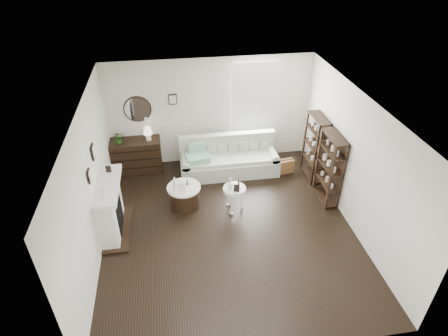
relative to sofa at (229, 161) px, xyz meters
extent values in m
plane|color=black|center=(-0.35, -2.07, -0.31)|extent=(5.50, 5.50, 0.00)
plane|color=white|center=(-0.35, -2.07, 2.39)|extent=(5.50, 5.50, 0.00)
plane|color=silver|center=(-0.35, 0.68, 1.04)|extent=(5.00, 0.00, 5.00)
plane|color=silver|center=(-0.35, -4.82, 1.04)|extent=(5.00, 0.00, 5.00)
plane|color=silver|center=(-2.85, -2.07, 1.04)|extent=(0.00, 5.50, 5.50)
plane|color=silver|center=(2.15, -2.07, 1.04)|extent=(0.00, 5.50, 5.50)
cube|color=white|center=(0.75, 0.66, 1.29)|extent=(1.00, 0.02, 1.80)
cube|color=white|center=(0.75, 0.60, 1.29)|extent=(1.15, 0.02, 1.90)
cylinder|color=silver|center=(-2.10, 0.65, 1.24)|extent=(0.60, 0.03, 0.60)
cube|color=black|center=(-1.25, 0.65, 1.44)|extent=(0.20, 0.03, 0.26)
cube|color=white|center=(-2.68, -1.77, 0.24)|extent=(0.34, 1.20, 1.10)
cube|color=black|center=(-2.65, -1.77, 0.09)|extent=(0.30, 0.65, 0.70)
cube|color=white|center=(-2.63, -1.77, 0.81)|extent=(0.44, 1.35, 0.08)
cube|color=black|center=(-2.60, -1.77, -0.28)|extent=(0.50, 1.40, 0.05)
cylinder|color=silver|center=(-2.63, -2.22, 0.96)|extent=(0.08, 0.08, 0.22)
cube|color=black|center=(-2.63, -1.37, 0.92)|extent=(0.10, 0.03, 0.14)
cube|color=black|center=(-2.82, -2.12, 1.29)|extent=(0.03, 0.18, 0.24)
cube|color=black|center=(-2.82, -1.47, 1.39)|extent=(0.03, 0.22, 0.28)
cube|color=black|center=(1.98, -0.52, 0.49)|extent=(0.30, 0.80, 1.60)
cylinder|color=beige|center=(1.96, -0.77, 0.21)|extent=(0.08, 0.08, 0.11)
cylinder|color=beige|center=(1.96, -0.52, 0.21)|extent=(0.08, 0.08, 0.11)
cylinder|color=beige|center=(1.96, -0.27, 0.21)|extent=(0.08, 0.08, 0.11)
cylinder|color=beige|center=(1.96, -0.77, 0.61)|extent=(0.08, 0.08, 0.11)
cylinder|color=beige|center=(1.96, -0.52, 0.61)|extent=(0.08, 0.08, 0.11)
cylinder|color=beige|center=(1.96, -0.27, 0.61)|extent=(0.08, 0.08, 0.11)
cylinder|color=beige|center=(1.96, -0.77, 1.01)|extent=(0.08, 0.08, 0.11)
cylinder|color=beige|center=(1.96, -0.52, 1.01)|extent=(0.08, 0.08, 0.11)
cylinder|color=beige|center=(1.96, -0.27, 1.01)|extent=(0.08, 0.08, 0.11)
cube|color=black|center=(1.98, -1.42, 0.49)|extent=(0.30, 0.80, 1.60)
cylinder|color=beige|center=(1.96, -1.67, 0.21)|extent=(0.08, 0.08, 0.11)
cylinder|color=beige|center=(1.96, -1.42, 0.21)|extent=(0.08, 0.08, 0.11)
cylinder|color=beige|center=(1.96, -1.17, 0.21)|extent=(0.08, 0.08, 0.11)
cylinder|color=beige|center=(1.96, -1.67, 0.61)|extent=(0.08, 0.08, 0.11)
cylinder|color=beige|center=(1.96, -1.42, 0.61)|extent=(0.08, 0.08, 0.11)
cylinder|color=beige|center=(1.96, -1.17, 0.61)|extent=(0.08, 0.08, 0.11)
cylinder|color=beige|center=(1.96, -1.67, 1.01)|extent=(0.08, 0.08, 0.11)
cylinder|color=beige|center=(1.96, -1.42, 1.01)|extent=(0.08, 0.08, 0.11)
cylinder|color=beige|center=(1.96, -1.17, 1.01)|extent=(0.08, 0.08, 0.11)
cube|color=#A3AB99|center=(0.00, -0.07, -0.11)|extent=(2.39, 0.83, 0.39)
cube|color=#A3AB99|center=(0.00, -0.10, 0.12)|extent=(2.07, 0.66, 0.09)
cube|color=#A3AB99|center=(0.00, 0.25, 0.25)|extent=(2.39, 0.18, 0.74)
cube|color=#A3AB99|center=(-1.09, -0.07, -0.07)|extent=(0.20, 0.78, 0.48)
cube|color=#A3AB99|center=(1.09, -0.07, -0.07)|extent=(0.20, 0.78, 0.48)
cube|color=#289571|center=(-0.78, -0.12, 0.24)|extent=(0.61, 0.53, 0.14)
cube|color=brown|center=(1.32, -0.29, -0.13)|extent=(0.56, 0.25, 0.36)
cube|color=black|center=(-2.28, 0.40, 0.12)|extent=(1.27, 0.53, 0.85)
cube|color=black|center=(-2.28, 0.12, -0.07)|extent=(1.22, 0.01, 0.02)
cube|color=black|center=(-2.28, 0.12, 0.16)|extent=(1.22, 0.01, 0.02)
cube|color=black|center=(-2.28, 0.12, 0.39)|extent=(1.22, 0.01, 0.01)
imported|color=#204F16|center=(-2.60, 0.34, 0.69)|extent=(0.33, 0.30, 0.30)
cylinder|color=black|center=(-1.19, -1.20, -0.08)|extent=(0.67, 0.67, 0.46)
cylinder|color=silver|center=(-1.19, -1.20, 0.18)|extent=(0.73, 0.73, 0.04)
cylinder|color=white|center=(-0.14, -1.52, 0.27)|extent=(0.48, 0.48, 0.03)
cylinder|color=white|center=(-0.14, -1.52, 0.22)|extent=(0.49, 0.49, 0.02)
cylinder|color=white|center=(-0.14, -1.52, -0.03)|extent=(0.04, 0.04, 0.55)
cylinder|color=silver|center=(-1.37, -1.28, 0.36)|extent=(0.08, 0.08, 0.32)
cube|color=silver|center=(-1.24, -1.38, 0.30)|extent=(0.17, 0.08, 0.21)
cube|color=black|center=(-0.11, -1.64, 0.36)|extent=(0.13, 0.09, 0.16)
camera|label=1|loc=(-1.34, -7.74, 4.98)|focal=30.00mm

